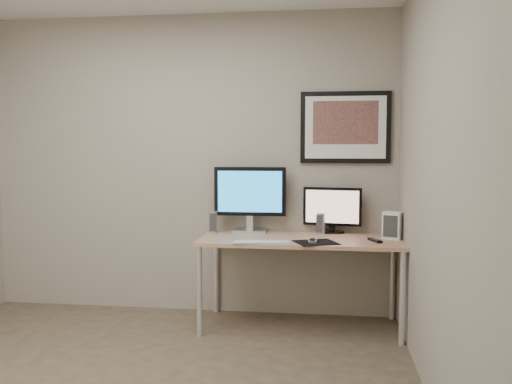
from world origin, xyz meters
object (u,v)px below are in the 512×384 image
at_px(desk, 301,246).
at_px(speaker_left, 213,222).
at_px(speaker_right, 321,223).
at_px(keyboard, 262,242).
at_px(fan_unit, 392,225).
at_px(monitor_tv, 332,209).
at_px(monitor_large, 250,196).
at_px(framed_art, 345,127).

distance_m(desk, speaker_left, 0.79).
xyz_separation_m(speaker_right, keyboard, (-0.44, -0.51, -0.08)).
xyz_separation_m(speaker_right, fan_unit, (0.56, -0.18, 0.02)).
relative_size(speaker_right, keyboard, 0.41).
bearing_deg(speaker_left, speaker_right, -7.89).
xyz_separation_m(monitor_tv, speaker_left, (-1.00, -0.11, -0.12)).
bearing_deg(speaker_left, keyboard, -55.03).
xyz_separation_m(monitor_large, fan_unit, (1.17, -0.20, -0.20)).
xyz_separation_m(monitor_large, speaker_right, (0.60, -0.01, -0.22)).
height_order(speaker_left, speaker_right, speaker_left).
relative_size(keyboard, fan_unit, 2.00).
relative_size(monitor_large, keyboard, 1.41).
distance_m(framed_art, monitor_tv, 0.69).
relative_size(monitor_tv, keyboard, 1.13).
height_order(framed_art, monitor_tv, framed_art).
relative_size(framed_art, fan_unit, 3.47).
distance_m(monitor_tv, speaker_left, 1.02).
relative_size(desk, speaker_left, 8.72).
bearing_deg(speaker_left, desk, -24.16).
relative_size(framed_art, speaker_right, 4.26).
distance_m(framed_art, speaker_left, 1.37).
distance_m(monitor_large, speaker_left, 0.38).
bearing_deg(monitor_large, desk, -29.20).
bearing_deg(framed_art, desk, -136.54).
height_order(monitor_large, monitor_tv, monitor_large).
bearing_deg(keyboard, monitor_large, 101.87).
xyz_separation_m(monitor_tv, keyboard, (-0.53, -0.56, -0.20)).
height_order(speaker_right, keyboard, speaker_right).
height_order(monitor_tv, speaker_right, monitor_tv).
height_order(desk, fan_unit, fan_unit).
bearing_deg(desk, monitor_tv, 48.40).
distance_m(monitor_large, speaker_right, 0.64).
height_order(monitor_tv, fan_unit, monitor_tv).
distance_m(monitor_tv, speaker_right, 0.16).
bearing_deg(keyboard, speaker_left, 130.31).
relative_size(desk, monitor_tv, 3.26).
height_order(speaker_left, fan_unit, fan_unit).
distance_m(monitor_tv, keyboard, 0.80).
height_order(monitor_large, speaker_left, monitor_large).
bearing_deg(framed_art, keyboard, -135.69).
relative_size(desk, fan_unit, 7.40).
xyz_separation_m(framed_art, monitor_large, (-0.80, -0.09, -0.58)).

